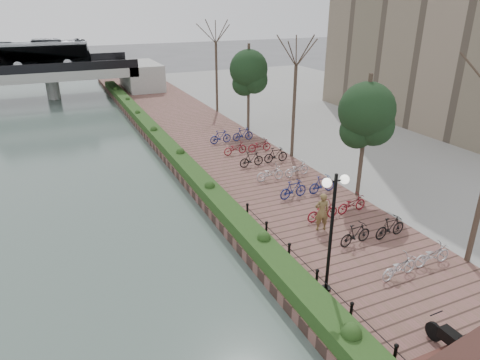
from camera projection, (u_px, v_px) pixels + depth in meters
promenade at (229, 160)px, 29.02m from camera, size 8.00×75.00×0.50m
inland_pavement at (409, 133)px, 35.04m from camera, size 24.00×75.00×0.50m
hedge at (170, 149)px, 29.64m from camera, size 1.10×56.00×0.60m
chain_fence at (333, 295)px, 14.75m from camera, size 0.10×14.10×0.70m
lamppost at (333, 208)px, 14.33m from camera, size 1.02×0.32×4.55m
motorcycle at (453, 341)px, 12.56m from camera, size 0.55×1.64×1.02m
pedestrian at (322, 212)px, 19.38m from camera, size 0.75×0.59×1.82m
bicycle_parking at (297, 179)px, 24.04m from camera, size 2.40×19.89×1.00m
street_trees at (323, 122)px, 25.14m from camera, size 3.20×37.12×6.80m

